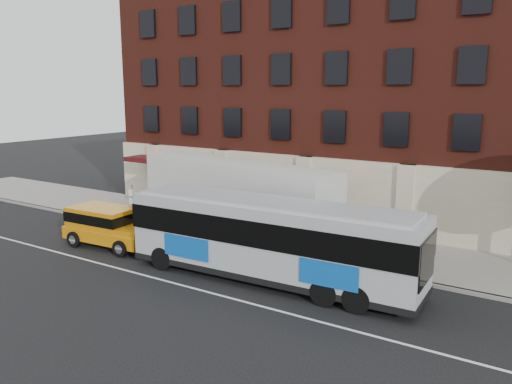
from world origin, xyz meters
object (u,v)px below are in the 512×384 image
Objects in this scene: city_bus at (270,237)px; shipping_container at (236,200)px; sign_pole at (132,202)px; yellow_suv at (107,224)px.

shipping_container reaches higher than city_bus.
city_bus is 6.92m from shipping_container.
sign_pole is 0.20× the size of shipping_container.
city_bus reaches higher than yellow_suv.
yellow_suv is (-9.71, -0.24, -0.78)m from city_bus.
sign_pole is 0.19× the size of city_bus.
sign_pole is at bearing 164.21° from city_bus.
sign_pole is 11.97m from city_bus.
yellow_suv is at bearing -178.57° from city_bus.
yellow_suv is 6.85m from shipping_container.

